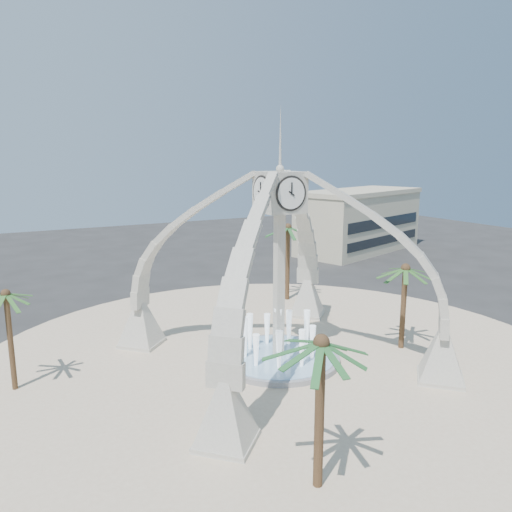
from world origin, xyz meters
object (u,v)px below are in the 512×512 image
palm_north (288,228)px  palm_south (321,345)px  fountain (278,357)px  palm_west (6,296)px  clock_tower (279,265)px  palm_east (406,269)px

palm_north → palm_south: palm_north is taller
fountain → palm_west: palm_west is taller
clock_tower → fountain: bearing=90.0°
clock_tower → palm_south: (-5.09, -11.59, -0.38)m
palm_east → palm_north: (-0.64, 14.02, 1.07)m
clock_tower → palm_south: bearing=-113.7°
palm_north → palm_south: size_ratio=1.10×
palm_south → clock_tower: bearing=66.3°
clock_tower → palm_south: size_ratio=2.57×
clock_tower → palm_east: 9.02m
clock_tower → palm_west: (-15.42, 3.76, -0.86)m
fountain → palm_east: (8.72, -2.14, 5.38)m
palm_west → palm_north: 24.89m
fountain → palm_south: size_ratio=1.15×
palm_west → palm_east: bearing=-13.7°
fountain → palm_north: (8.08, 11.88, 6.45)m
palm_north → clock_tower: bearing=-124.2°
palm_east → palm_west: bearing=166.3°
clock_tower → palm_east: (8.72, -2.14, -0.82)m
palm_east → fountain: bearing=166.2°
clock_tower → palm_west: clock_tower is taller
palm_east → palm_north: palm_north is taller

